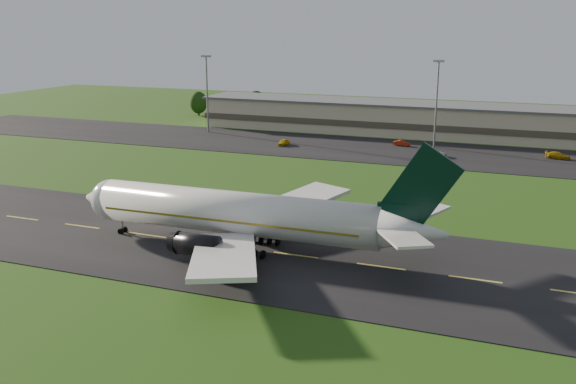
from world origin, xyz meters
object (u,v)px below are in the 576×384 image
(service_vehicle_a, at_px, (284,142))
(service_vehicle_b, at_px, (402,143))
(terminal, at_px, (450,122))
(light_mast_west, at_px, (207,85))
(airliner, at_px, (242,214))
(light_mast_centre, at_px, (437,93))
(service_vehicle_c, at_px, (438,155))
(service_vehicle_d, at_px, (558,155))

(service_vehicle_a, distance_m, service_vehicle_b, 28.27)
(terminal, xyz_separation_m, light_mast_west, (-61.40, -16.18, 8.75))
(airliner, height_order, light_mast_centre, light_mast_centre)
(light_mast_west, bearing_deg, service_vehicle_b, -1.26)
(service_vehicle_c, relative_size, service_vehicle_d, 0.82)
(airliner, bearing_deg, light_mast_west, 119.58)
(airliner, xyz_separation_m, light_mast_centre, (12.40, 79.98, 8.08))
(service_vehicle_c, distance_m, service_vehicle_d, 25.59)
(service_vehicle_b, bearing_deg, light_mast_west, 96.94)
(light_mast_centre, xyz_separation_m, service_vehicle_b, (-7.38, -1.16, -11.98))
(light_mast_west, distance_m, service_vehicle_d, 87.96)
(service_vehicle_b, bearing_deg, light_mast_centre, -72.91)
(airliner, distance_m, service_vehicle_b, 79.08)
(airliner, distance_m, light_mast_west, 93.42)
(light_mast_centre, bearing_deg, service_vehicle_c, -77.17)
(service_vehicle_a, bearing_deg, terminal, 40.27)
(airliner, bearing_deg, service_vehicle_c, 76.37)
(airliner, relative_size, terminal, 0.35)
(light_mast_west, xyz_separation_m, service_vehicle_a, (25.98, -10.62, -11.92))
(service_vehicle_d, bearing_deg, terminal, 59.68)
(light_mast_west, xyz_separation_m, service_vehicle_d, (87.06, -4.00, -11.90))
(light_mast_centre, xyz_separation_m, service_vehicle_c, (2.67, -11.71, -12.05))
(light_mast_west, bearing_deg, light_mast_centre, 0.00)
(service_vehicle_a, distance_m, service_vehicle_c, 36.71)
(light_mast_centre, bearing_deg, service_vehicle_b, -171.11)
(terminal, relative_size, service_vehicle_a, 34.26)
(terminal, height_order, service_vehicle_c, terminal)
(light_mast_west, height_order, service_vehicle_d, light_mast_west)
(service_vehicle_c, bearing_deg, airliner, -69.40)
(service_vehicle_b, distance_m, service_vehicle_c, 14.57)
(service_vehicle_a, height_order, service_vehicle_b, service_vehicle_a)
(service_vehicle_b, xyz_separation_m, service_vehicle_d, (34.45, -2.84, 0.08))
(airliner, bearing_deg, light_mast_centre, 80.00)
(airliner, bearing_deg, terminal, 80.65)
(service_vehicle_c, bearing_deg, light_mast_centre, 135.88)
(service_vehicle_c, bearing_deg, service_vehicle_a, -148.66)
(light_mast_west, xyz_separation_m, service_vehicle_c, (62.67, -11.71, -12.05))
(airliner, relative_size, light_mast_centre, 2.52)
(terminal, height_order, light_mast_west, light_mast_west)
(light_mast_centre, xyz_separation_m, service_vehicle_a, (-34.02, -10.62, -11.92))
(service_vehicle_c, bearing_deg, service_vehicle_d, 50.59)
(terminal, relative_size, light_mast_west, 7.13)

